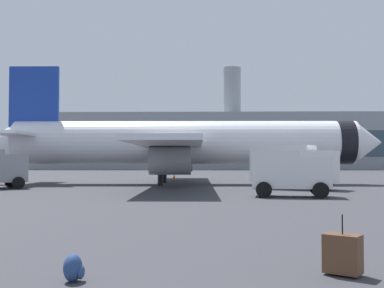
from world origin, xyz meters
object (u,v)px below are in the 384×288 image
Objects in this scene: traveller_backpack at (74,268)px; safety_cone_mid at (174,177)px; airplane_at_gate at (182,143)px; fuel_truck at (293,165)px; cargo_van at (290,172)px; rolling_suitcase at (343,254)px.

safety_cone_mid is at bearing 91.21° from traveller_backpack.
traveller_backpack is at bearing -90.73° from airplane_at_gate.
airplane_at_gate reaches higher than fuel_truck.
fuel_truck is 27.91m from traveller_backpack.
cargo_van reaches higher than traveller_backpack.
airplane_at_gate is at bearing 140.11° from fuel_truck.
cargo_van is 4.24× the size of rolling_suitcase.
fuel_truck is at bearing 81.03° from rolling_suitcase.
airplane_at_gate is 11.12m from fuel_truck.
cargo_van reaches higher than safety_cone_mid.
safety_cone_mid is 1.32× the size of traveller_backpack.
traveller_backpack is (-7.27, -19.14, -1.22)m from cargo_van.
cargo_van is (6.84, -14.32, -2.21)m from airplane_at_gate.
traveller_backpack is (-8.84, -26.42, -1.54)m from fuel_truck.
cargo_van is at bearing 82.30° from rolling_suitcase.
traveller_backpack is (-0.43, -33.45, -3.42)m from airplane_at_gate.
safety_cone_mid is (-9.76, 17.13, -1.46)m from fuel_truck.
rolling_suitcase is at bearing -98.97° from fuel_truck.
rolling_suitcase reaches higher than traveller_backpack.
airplane_at_gate is at bearing 115.54° from cargo_van.
airplane_at_gate is at bearing 89.27° from traveller_backpack.
rolling_suitcase reaches higher than safety_cone_mid.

